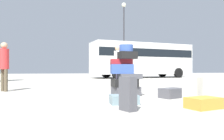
# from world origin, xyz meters

# --- Properties ---
(ground_plane) EXTENTS (80.00, 80.00, 0.00)m
(ground_plane) POSITION_xyz_m (0.00, 0.00, 0.00)
(ground_plane) COLOR #ADA89E
(suitcase_tower) EXTENTS (0.85, 0.69, 1.43)m
(suitcase_tower) POSITION_xyz_m (-0.31, 0.55, 0.60)
(suitcase_tower) COLOR #4C4C51
(suitcase_tower) RESTS_ON ground
(suitcase_slate_upright_blue) EXTENTS (0.62, 0.48, 0.19)m
(suitcase_slate_upright_blue) POSITION_xyz_m (-0.80, -0.77, 0.10)
(suitcase_slate_upright_blue) COLOR gray
(suitcase_slate_upright_blue) RESTS_ON ground
(suitcase_cream_left_side) EXTENTS (0.37, 0.43, 0.57)m
(suitcase_cream_left_side) POSITION_xyz_m (0.71, -1.02, 0.29)
(suitcase_cream_left_side) COLOR beige
(suitcase_cream_left_side) RESTS_ON ground
(suitcase_tan_white_trunk) EXTENTS (0.68, 0.52, 0.21)m
(suitcase_tan_white_trunk) POSITION_xyz_m (0.45, -1.71, 0.11)
(suitcase_tan_white_trunk) COLOR #B28C33
(suitcase_tan_white_trunk) RESTS_ON ground
(suitcase_charcoal_right_side) EXTENTS (0.26, 0.35, 0.60)m
(suitcase_charcoal_right_side) POSITION_xyz_m (-0.99, -1.51, 0.30)
(suitcase_charcoal_right_side) COLOR #4C4C51
(suitcase_charcoal_right_side) RESTS_ON ground
(suitcase_charcoal_foreground_near) EXTENTS (0.70, 0.56, 0.25)m
(suitcase_charcoal_foreground_near) POSITION_xyz_m (0.72, -0.15, 0.13)
(suitcase_charcoal_foreground_near) COLOR #4C4C51
(suitcase_charcoal_foreground_near) RESTS_ON ground
(person_bearded_onlooker) EXTENTS (0.30, 0.32, 1.72)m
(person_bearded_onlooker) POSITION_xyz_m (0.36, 3.29, 1.03)
(person_bearded_onlooker) COLOR #3F334C
(person_bearded_onlooker) RESTS_ON ground
(person_tourist_with_camera) EXTENTS (0.30, 0.30, 1.72)m
(person_tourist_with_camera) POSITION_xyz_m (1.39, 6.54, 1.02)
(person_tourist_with_camera) COLOR black
(person_tourist_with_camera) RESTS_ON ground
(person_passerby_in_red) EXTENTS (0.30, 0.30, 1.66)m
(person_passerby_in_red) POSITION_xyz_m (-3.79, 2.95, 0.98)
(person_passerby_in_red) COLOR brown
(person_passerby_in_red) RESTS_ON ground
(parked_bus) EXTENTS (9.79, 3.50, 3.15)m
(parked_bus) POSITION_xyz_m (6.04, 13.49, 1.83)
(parked_bus) COLOR silver
(parked_bus) RESTS_ON ground
(lamp_post) EXTENTS (0.36, 0.36, 6.37)m
(lamp_post) POSITION_xyz_m (3.74, 12.12, 4.13)
(lamp_post) COLOR #333338
(lamp_post) RESTS_ON ground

